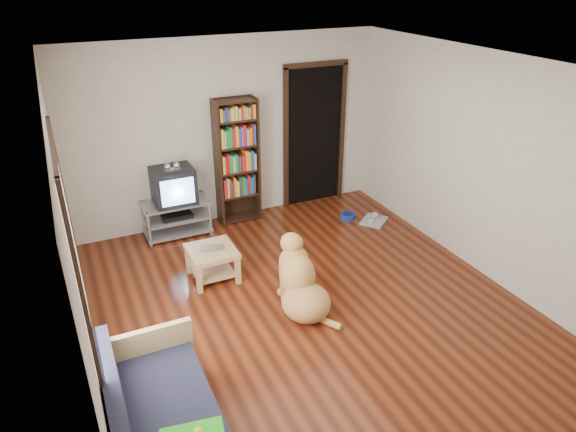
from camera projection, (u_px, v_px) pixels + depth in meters
name	position (u px, v px, depth m)	size (l,w,h in m)	color
ground	(307.00, 304.00, 5.74)	(5.00, 5.00, 0.00)	#602710
ceiling	(312.00, 66.00, 4.59)	(5.00, 5.00, 0.00)	white
wall_back	(229.00, 132.00, 7.20)	(4.50, 4.50, 0.00)	beige
wall_front	(495.00, 352.00, 3.13)	(4.50, 4.50, 0.00)	beige
wall_left	(72.00, 245.00, 4.32)	(5.00, 5.00, 0.00)	beige
wall_right	(480.00, 165.00, 6.01)	(5.00, 5.00, 0.00)	beige
laptop	(212.00, 249.00, 6.02)	(0.29, 0.18, 0.02)	#BCBBC0
dog_bowl	(348.00, 216.00, 7.64)	(0.22, 0.22, 0.08)	navy
grey_rag	(374.00, 221.00, 7.56)	(0.40, 0.32, 0.03)	#A8A8A8
window	(74.00, 251.00, 3.83)	(0.03, 1.46, 1.70)	white
doorway	(314.00, 133.00, 7.77)	(1.03, 0.05, 2.19)	black
tv_stand	(177.00, 217.00, 7.11)	(0.90, 0.45, 0.50)	#99999E
crt_tv	(173.00, 185.00, 6.92)	(0.55, 0.52, 0.58)	black
bookshelf	(237.00, 155.00, 7.22)	(0.60, 0.30, 1.80)	black
coffee_table	(212.00, 258.00, 6.10)	(0.55, 0.55, 0.40)	tan
dog	(300.00, 284.00, 5.56)	(0.53, 1.03, 0.85)	#C37C4B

